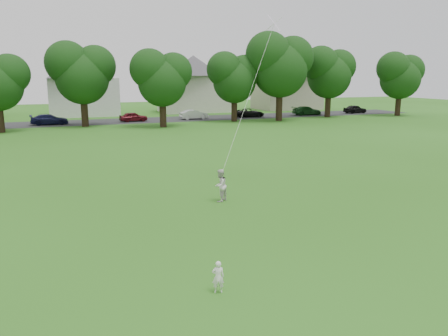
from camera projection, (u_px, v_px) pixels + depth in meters
name	position (u px, v px, depth m)	size (l,w,h in m)	color
ground	(208.00, 257.00, 13.44)	(160.00, 160.00, 0.00)	#295E15
street	(91.00, 122.00, 51.68)	(90.00, 7.00, 0.01)	#2D2D30
toddler	(218.00, 277.00, 11.14)	(0.32, 0.21, 0.87)	white
older_boy	(220.00, 185.00, 19.19)	(0.70, 0.55, 1.45)	silver
kite	(249.00, 96.00, 20.39)	(2.54, 1.99, 8.49)	white
tree_row	(141.00, 69.00, 46.58)	(83.13, 8.98, 10.82)	black
parked_cars	(136.00, 117.00, 52.49)	(71.74, 2.27, 1.20)	black
house_row	(91.00, 80.00, 60.21)	(78.13, 14.23, 9.84)	silver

